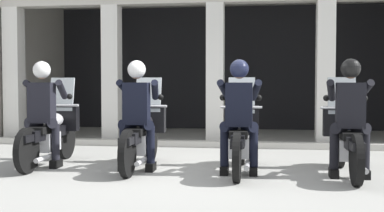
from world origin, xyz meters
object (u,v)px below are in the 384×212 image
Objects in this scene: police_officer_center_right at (239,107)px; motorcycle_far_left at (51,132)px; police_officer_center_left at (137,106)px; motorcycle_center_right at (240,136)px; motorcycle_center_left at (142,134)px; police_officer_far_left at (43,105)px; police_officer_far_right at (350,108)px; motorcycle_far_right at (346,138)px.

motorcycle_far_left is at bearing 168.52° from police_officer_center_right.
police_officer_center_right is (2.93, -0.48, 0.44)m from motorcycle_far_left.
police_officer_center_left is 1.54m from motorcycle_center_right.
motorcycle_center_left is at bearing 83.76° from police_officer_center_left.
police_officer_center_right is at bearing -5.28° from police_officer_far_left.
motorcycle_center_left is 1.29× the size of police_officer_far_right.
motorcycle_far_left is 2.94m from motorcycle_center_right.
motorcycle_far_left is 4.44m from police_officer_far_right.
police_officer_center_right and police_officer_far_right have the same top height.
police_officer_far_left reaches higher than motorcycle_center_right.
police_officer_far_left and police_officer_center_right have the same top height.
police_officer_far_left is 0.78× the size of motorcycle_center_left.
police_officer_far_left is at bearing 170.72° from police_officer_center_left.
police_officer_center_left reaches higher than motorcycle_far_right.
police_officer_far_left is 0.78× the size of motorcycle_far_right.
motorcycle_center_left is 0.52m from police_officer_center_left.
police_officer_center_right is (1.46, -0.11, 0.00)m from police_officer_center_left.
police_officer_center_right is at bearing -10.75° from motorcycle_far_left.
police_officer_far_right is (4.39, -0.51, 0.44)m from motorcycle_far_left.
police_officer_far_right is at bearing -8.68° from police_officer_center_left.
motorcycle_center_left is 1.00× the size of motorcycle_center_right.
motorcycle_far_left is at bearing 88.35° from police_officer_far_left.
motorcycle_center_left is 1.29× the size of police_officer_center_right.
police_officer_center_left reaches higher than motorcycle_center_left.
motorcycle_center_right is at bearing -10.46° from motorcycle_center_left.
police_officer_center_right reaches higher than motorcycle_far_right.
motorcycle_far_left is 1.47m from motorcycle_center_left.
motorcycle_center_right is (2.93, 0.08, -0.44)m from police_officer_far_left.
motorcycle_far_left is 4.40m from motorcycle_far_right.
police_officer_center_right is at bearing 167.16° from police_officer_far_right.
motorcycle_far_right is 0.52m from police_officer_far_right.
police_officer_center_left is at bearing -175.55° from motorcycle_center_right.
motorcycle_far_left is 1.29× the size of police_officer_far_right.
motorcycle_far_right is (2.93, -0.14, 0.00)m from motorcycle_center_left.
police_officer_far_left is at bearing 173.99° from police_officer_center_right.
police_officer_center_left is 2.97m from motorcycle_far_right.
motorcycle_far_left is 1.00× the size of motorcycle_far_right.
motorcycle_center_left is 1.58m from police_officer_center_right.
police_officer_far_right reaches higher than motorcycle_center_right.
police_officer_far_left and police_officer_center_left have the same top height.
police_officer_far_right is at bearing -7.96° from motorcycle_far_left.
motorcycle_far_right is at bearing -0.59° from police_officer_far_left.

